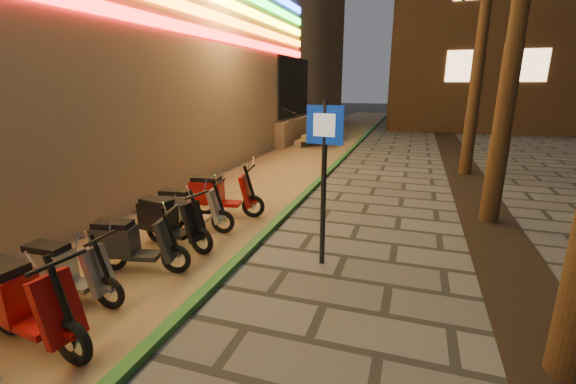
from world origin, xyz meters
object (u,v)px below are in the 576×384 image
(scooter_8, at_px, (187,208))
(scooter_9, at_px, (218,194))
(pedestrian_sign, at_px, (324,162))
(scooter_6, at_px, (130,244))
(scooter_7, at_px, (168,221))
(scooter_5, at_px, (63,270))
(scooter_4, at_px, (19,301))

(scooter_8, height_order, scooter_9, scooter_9)
(pedestrian_sign, height_order, scooter_9, pedestrian_sign)
(pedestrian_sign, relative_size, scooter_6, 1.72)
(scooter_7, distance_m, scooter_9, 1.86)
(scooter_5, distance_m, scooter_9, 3.99)
(pedestrian_sign, height_order, scooter_8, pedestrian_sign)
(scooter_5, bearing_deg, scooter_9, 83.55)
(pedestrian_sign, bearing_deg, scooter_4, -124.37)
(scooter_4, relative_size, scooter_5, 1.19)
(scooter_4, bearing_deg, scooter_9, 97.39)
(pedestrian_sign, distance_m, scooter_8, 3.36)
(scooter_7, bearing_deg, scooter_8, 106.36)
(pedestrian_sign, xyz_separation_m, scooter_7, (-2.95, -0.19, -1.28))
(scooter_4, bearing_deg, pedestrian_sign, 55.38)
(scooter_4, xyz_separation_m, scooter_5, (-0.32, 0.88, -0.09))
(pedestrian_sign, height_order, scooter_7, pedestrian_sign)
(pedestrian_sign, relative_size, scooter_8, 1.69)
(scooter_7, bearing_deg, scooter_5, -86.53)
(scooter_4, distance_m, scooter_5, 0.94)
(scooter_4, xyz_separation_m, scooter_9, (-0.00, 4.86, -0.03))
(scooter_7, bearing_deg, scooter_6, -78.66)
(scooter_9, bearing_deg, scooter_8, -108.83)
(pedestrian_sign, relative_size, scooter_5, 1.78)
(scooter_6, bearing_deg, scooter_4, -101.43)
(scooter_7, bearing_deg, scooter_9, 97.77)
(scooter_4, distance_m, scooter_6, 1.92)
(scooter_5, relative_size, scooter_8, 0.95)
(scooter_5, bearing_deg, scooter_7, 81.55)
(scooter_8, bearing_deg, scooter_5, -99.89)
(scooter_5, height_order, scooter_8, scooter_8)
(pedestrian_sign, bearing_deg, scooter_9, 157.51)
(scooter_9, bearing_deg, scooter_4, -100.04)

